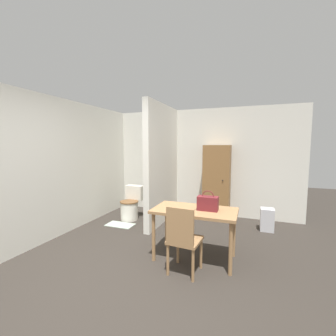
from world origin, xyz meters
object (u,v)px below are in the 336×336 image
at_px(wooden_chair, 183,238).
at_px(handbag, 208,203).
at_px(space_heater, 267,220).
at_px(dining_table, 195,215).
at_px(toilet, 131,205).
at_px(wooden_cabinet, 217,182).

xyz_separation_m(wooden_chair, handbag, (0.22, 0.46, 0.36)).
distance_m(handbag, space_heater, 1.88).
distance_m(dining_table, handbag, 0.27).
bearing_deg(toilet, handbag, -32.58).
relative_size(wooden_cabinet, space_heater, 3.80).
bearing_deg(handbag, wooden_chair, -115.65).
xyz_separation_m(dining_table, toilet, (-1.77, 1.26, -0.34)).
bearing_deg(toilet, dining_table, -35.46).
bearing_deg(toilet, wooden_cabinet, 21.24).
relative_size(toilet, wooden_cabinet, 0.44).
relative_size(toilet, handbag, 2.53).
relative_size(dining_table, handbag, 4.14).
distance_m(wooden_chair, handbag, 0.62).
distance_m(toilet, handbag, 2.38).
relative_size(dining_table, wooden_chair, 1.32).
height_order(dining_table, wooden_cabinet, wooden_cabinet).
xyz_separation_m(toilet, handbag, (1.96, -1.25, 0.53)).
distance_m(wooden_chair, wooden_cabinet, 2.44).
relative_size(wooden_chair, handbag, 3.14).
distance_m(wooden_chair, space_heater, 2.30).
xyz_separation_m(wooden_chair, toilet, (-1.73, 1.71, -0.18)).
xyz_separation_m(dining_table, space_heater, (1.06, 1.55, -0.43)).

